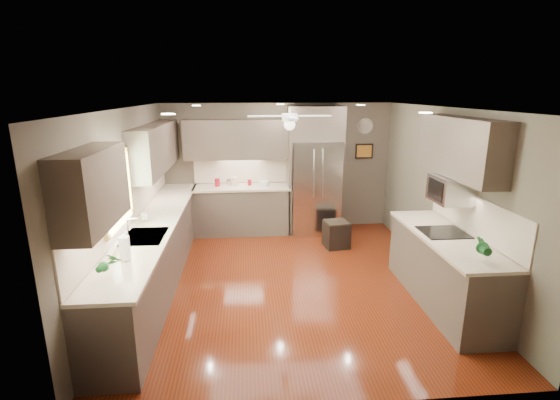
{
  "coord_description": "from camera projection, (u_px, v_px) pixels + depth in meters",
  "views": [
    {
      "loc": [
        -0.63,
        -5.47,
        2.72
      ],
      "look_at": [
        -0.11,
        0.6,
        1.08
      ],
      "focal_mm": 26.0,
      "sensor_mm": 36.0,
      "label": 1
    }
  ],
  "objects": [
    {
      "name": "canister_c",
      "position": [
        235.0,
        181.0,
        7.84
      ],
      "size": [
        0.13,
        0.13,
        0.17
      ],
      "primitive_type": "cylinder",
      "rotation": [
        0.0,
        0.0,
        -0.38
      ],
      "color": "beige",
      "rests_on": "back_run"
    },
    {
      "name": "back_run",
      "position": [
        242.0,
        209.0,
        7.96
      ],
      "size": [
        1.85,
        0.65,
        1.45
      ],
      "color": "#4A3B36",
      "rests_on": "ground"
    },
    {
      "name": "microwave",
      "position": [
        451.0,
        189.0,
        5.27
      ],
      "size": [
        0.43,
        0.55,
        0.34
      ],
      "color": "silver",
      "rests_on": "wall_right"
    },
    {
      "name": "wall_front",
      "position": [
        326.0,
        278.0,
        3.29
      ],
      "size": [
        4.5,
        0.0,
        4.5
      ],
      "primitive_type": "plane",
      "rotation": [
        -1.57,
        0.0,
        0.0
      ],
      "color": "brown",
      "rests_on": "ground"
    },
    {
      "name": "canister_d",
      "position": [
        250.0,
        182.0,
        7.88
      ],
      "size": [
        0.1,
        0.1,
        0.12
      ],
      "primitive_type": "cylinder",
      "rotation": [
        0.0,
        0.0,
        -0.31
      ],
      "color": "maroon",
      "rests_on": "back_run"
    },
    {
      "name": "paper_towel",
      "position": [
        125.0,
        248.0,
        4.37
      ],
      "size": [
        0.11,
        0.11,
        0.28
      ],
      "color": "white",
      "rests_on": "left_run"
    },
    {
      "name": "sink",
      "position": [
        145.0,
        238.0,
        5.15
      ],
      "size": [
        0.5,
        0.7,
        0.32
      ],
      "color": "silver",
      "rests_on": "left_run"
    },
    {
      "name": "canister_b",
      "position": [
        229.0,
        182.0,
        7.85
      ],
      "size": [
        0.11,
        0.11,
        0.14
      ],
      "primitive_type": "cylinder",
      "rotation": [
        0.0,
        0.0,
        -0.33
      ],
      "color": "silver",
      "rests_on": "back_run"
    },
    {
      "name": "wall_left",
      "position": [
        127.0,
        203.0,
        5.51
      ],
      "size": [
        0.0,
        5.0,
        5.0
      ],
      "primitive_type": "plane",
      "rotation": [
        1.57,
        0.0,
        1.57
      ],
      "color": "brown",
      "rests_on": "ground"
    },
    {
      "name": "floor",
      "position": [
        291.0,
        280.0,
        6.02
      ],
      "size": [
        5.0,
        5.0,
        0.0
      ],
      "primitive_type": "plane",
      "color": "#4B190A",
      "rests_on": "ground"
    },
    {
      "name": "left_run",
      "position": [
        156.0,
        250.0,
        5.88
      ],
      "size": [
        0.65,
        4.7,
        1.45
      ],
      "color": "#4A3B36",
      "rests_on": "ground"
    },
    {
      "name": "recessed_lights",
      "position": [
        286.0,
        107.0,
        5.76
      ],
      "size": [
        2.84,
        3.14,
        0.01
      ],
      "color": "white",
      "rests_on": "ceiling"
    },
    {
      "name": "soap_bottle",
      "position": [
        144.0,
        216.0,
        5.7
      ],
      "size": [
        0.1,
        0.1,
        0.17
      ],
      "primitive_type": "imported",
      "rotation": [
        0.0,
        0.0,
        0.37
      ],
      "color": "white",
      "rests_on": "left_run"
    },
    {
      "name": "canister_a",
      "position": [
        217.0,
        182.0,
        7.8
      ],
      "size": [
        0.13,
        0.13,
        0.16
      ],
      "primitive_type": "cylinder",
      "rotation": [
        0.0,
        0.0,
        0.38
      ],
      "color": "maroon",
      "rests_on": "back_run"
    },
    {
      "name": "stool",
      "position": [
        336.0,
        234.0,
        7.27
      ],
      "size": [
        0.46,
        0.46,
        0.48
      ],
      "color": "black",
      "rests_on": "ground"
    },
    {
      "name": "uppers",
      "position": [
        238.0,
        149.0,
        6.16
      ],
      "size": [
        4.5,
        4.7,
        0.95
      ],
      "color": "#4A3B36",
      "rests_on": "wall_left"
    },
    {
      "name": "wall_right",
      "position": [
        445.0,
        196.0,
        5.88
      ],
      "size": [
        0.0,
        5.0,
        5.0
      ],
      "primitive_type": "plane",
      "rotation": [
        1.57,
        0.0,
        -1.57
      ],
      "color": "brown",
      "rests_on": "ground"
    },
    {
      "name": "refrigerator",
      "position": [
        315.0,
        173.0,
        7.85
      ],
      "size": [
        1.06,
        0.75,
        2.45
      ],
      "color": "silver",
      "rests_on": "ground"
    },
    {
      "name": "ceiling_fan",
      "position": [
        290.0,
        119.0,
        5.7
      ],
      "size": [
        1.18,
        1.18,
        0.32
      ],
      "color": "white",
      "rests_on": "ceiling"
    },
    {
      "name": "window",
      "position": [
        116.0,
        190.0,
        4.96
      ],
      "size": [
        0.05,
        1.12,
        0.92
      ],
      "color": "#BFF2B2",
      "rests_on": "wall_left"
    },
    {
      "name": "potted_plant_left",
      "position": [
        110.0,
        263.0,
        3.93
      ],
      "size": [
        0.2,
        0.17,
        0.33
      ],
      "primitive_type": "imported",
      "rotation": [
        0.0,
        0.0,
        -0.32
      ],
      "color": "#1B5E25",
      "rests_on": "left_run"
    },
    {
      "name": "bowl",
      "position": [
        264.0,
        185.0,
        7.83
      ],
      "size": [
        0.2,
        0.2,
        0.05
      ],
      "primitive_type": "imported",
      "rotation": [
        0.0,
        0.0,
        -0.02
      ],
      "color": "beige",
      "rests_on": "back_run"
    },
    {
      "name": "wall_back",
      "position": [
        277.0,
        167.0,
        8.1
      ],
      "size": [
        4.5,
        0.0,
        4.5
      ],
      "primitive_type": "plane",
      "rotation": [
        1.57,
        0.0,
        0.0
      ],
      "color": "brown",
      "rests_on": "ground"
    },
    {
      "name": "right_run",
      "position": [
        445.0,
        268.0,
        5.28
      ],
      "size": [
        0.7,
        2.2,
        1.45
      ],
      "color": "#4A3B36",
      "rests_on": "ground"
    },
    {
      "name": "wall_clock",
      "position": [
        365.0,
        126.0,
        8.02
      ],
      "size": [
        0.3,
        0.03,
        0.3
      ],
      "color": "white",
      "rests_on": "wall_back"
    },
    {
      "name": "potted_plant_right",
      "position": [
        484.0,
        247.0,
        4.36
      ],
      "size": [
        0.19,
        0.16,
        0.32
      ],
      "primitive_type": "imported",
      "rotation": [
        0.0,
        0.0,
        -0.12
      ],
      "color": "#1B5E25",
      "rests_on": "right_run"
    },
    {
      "name": "ceiling",
      "position": [
        292.0,
        108.0,
        5.37
      ],
      "size": [
        5.0,
        5.0,
        0.0
      ],
      "primitive_type": "plane",
      "rotation": [
        3.14,
        0.0,
        0.0
      ],
      "color": "white",
      "rests_on": "ground"
    },
    {
      "name": "framed_print",
      "position": [
        364.0,
        151.0,
        8.15
      ],
      "size": [
        0.36,
        0.03,
        0.3
      ],
      "color": "black",
      "rests_on": "wall_back"
    }
  ]
}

